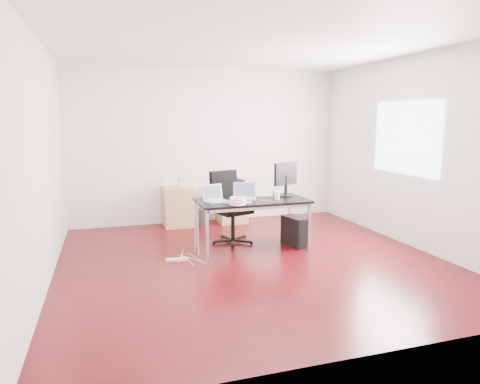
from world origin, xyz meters
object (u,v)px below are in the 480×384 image
object	(u,v)px
filing_cabinet_left	(178,207)
pc_tower	(295,231)
desk	(252,203)
office_chair	(230,203)
filing_cabinet_right	(232,203)

from	to	relation	value
filing_cabinet_left	pc_tower	distance (m)	2.28
desk	filing_cabinet_left	world-z (taller)	desk
office_chair	pc_tower	distance (m)	1.08
office_chair	filing_cabinet_right	world-z (taller)	office_chair
filing_cabinet_right	pc_tower	size ratio (longest dim) A/B	1.56
desk	pc_tower	bearing A→B (deg)	-4.70
pc_tower	office_chair	bearing A→B (deg)	138.09
desk	pc_tower	size ratio (longest dim) A/B	3.56
desk	pc_tower	world-z (taller)	desk
desk	office_chair	world-z (taller)	office_chair
filing_cabinet_left	filing_cabinet_right	xyz separation A→B (m)	(1.00, 0.00, 0.00)
filing_cabinet_right	desk	bearing A→B (deg)	-96.38
office_chair	pc_tower	xyz separation A→B (m)	(0.87, -0.50, -0.39)
desk	office_chair	xyz separation A→B (m)	(-0.21, 0.44, -0.07)
desk	filing_cabinet_right	bearing A→B (deg)	83.62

